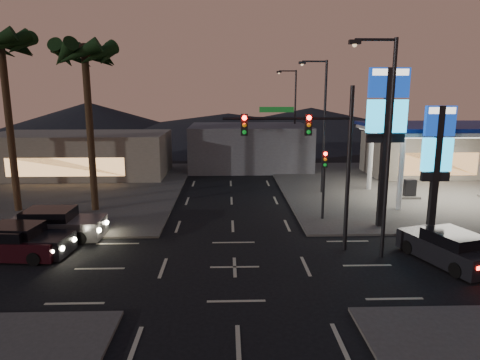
{
  "coord_description": "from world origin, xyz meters",
  "views": [
    {
      "loc": [
        -0.31,
        -17.97,
        7.67
      ],
      "look_at": [
        0.39,
        4.83,
        3.0
      ],
      "focal_mm": 32.0,
      "sensor_mm": 36.0,
      "label": 1
    }
  ],
  "objects_px": {
    "car_lane_a_mid": "(13,244)",
    "car_lane_b_front": "(55,225)",
    "traffic_signal_mast": "(313,145)",
    "gas_station": "(456,130)",
    "suv_station": "(448,248)",
    "pylon_sign_tall": "(387,116)",
    "pylon_sign_short": "(437,150)",
    "car_lane_a_front": "(21,241)"
  },
  "relations": [
    {
      "from": "car_lane_a_mid",
      "to": "car_lane_b_front",
      "type": "xyz_separation_m",
      "value": [
        0.95,
        2.63,
        0.09
      ]
    },
    {
      "from": "traffic_signal_mast",
      "to": "gas_station",
      "type": "bearing_deg",
      "value": 39.28
    },
    {
      "from": "car_lane_b_front",
      "to": "suv_station",
      "type": "bearing_deg",
      "value": -11.38
    },
    {
      "from": "car_lane_b_front",
      "to": "pylon_sign_tall",
      "type": "bearing_deg",
      "value": 4.53
    },
    {
      "from": "gas_station",
      "to": "car_lane_a_mid",
      "type": "xyz_separation_m",
      "value": [
        -26.42,
        -10.55,
        -4.41
      ]
    },
    {
      "from": "pylon_sign_tall",
      "to": "car_lane_a_mid",
      "type": "distance_m",
      "value": 20.18
    },
    {
      "from": "pylon_sign_short",
      "to": "car_lane_a_mid",
      "type": "distance_m",
      "value": 22.0
    },
    {
      "from": "pylon_sign_tall",
      "to": "car_lane_a_front",
      "type": "relative_size",
      "value": 1.88
    },
    {
      "from": "gas_station",
      "to": "suv_station",
      "type": "xyz_separation_m",
      "value": [
        -6.23,
        -11.8,
        -4.37
      ]
    },
    {
      "from": "gas_station",
      "to": "pylon_sign_short",
      "type": "bearing_deg",
      "value": -123.69
    },
    {
      "from": "traffic_signal_mast",
      "to": "car_lane_a_front",
      "type": "xyz_separation_m",
      "value": [
        -13.95,
        -0.23,
        -4.52
      ]
    },
    {
      "from": "car_lane_b_front",
      "to": "pylon_sign_short",
      "type": "bearing_deg",
      "value": 1.19
    },
    {
      "from": "traffic_signal_mast",
      "to": "suv_station",
      "type": "relative_size",
      "value": 1.62
    },
    {
      "from": "gas_station",
      "to": "traffic_signal_mast",
      "type": "bearing_deg",
      "value": -140.72
    },
    {
      "from": "car_lane_a_front",
      "to": "suv_station",
      "type": "height_order",
      "value": "suv_station"
    },
    {
      "from": "car_lane_a_front",
      "to": "suv_station",
      "type": "distance_m",
      "value": 20.02
    },
    {
      "from": "gas_station",
      "to": "suv_station",
      "type": "relative_size",
      "value": 2.46
    },
    {
      "from": "pylon_sign_tall",
      "to": "gas_station",
      "type": "bearing_deg",
      "value": 40.91
    },
    {
      "from": "pylon_sign_tall",
      "to": "car_lane_b_front",
      "type": "distance_m",
      "value": 18.89
    },
    {
      "from": "gas_station",
      "to": "traffic_signal_mast",
      "type": "distance_m",
      "value": 15.82
    },
    {
      "from": "traffic_signal_mast",
      "to": "car_lane_a_mid",
      "type": "distance_m",
      "value": 14.9
    },
    {
      "from": "car_lane_a_front",
      "to": "traffic_signal_mast",
      "type": "bearing_deg",
      "value": 0.96
    },
    {
      "from": "car_lane_a_mid",
      "to": "suv_station",
      "type": "distance_m",
      "value": 20.23
    },
    {
      "from": "car_lane_a_front",
      "to": "car_lane_a_mid",
      "type": "xyz_separation_m",
      "value": [
        -0.23,
        -0.31,
        -0.03
      ]
    },
    {
      "from": "gas_station",
      "to": "pylon_sign_tall",
      "type": "height_order",
      "value": "pylon_sign_tall"
    },
    {
      "from": "car_lane_a_mid",
      "to": "gas_station",
      "type": "bearing_deg",
      "value": 21.77
    },
    {
      "from": "car_lane_a_mid",
      "to": "suv_station",
      "type": "bearing_deg",
      "value": -3.52
    },
    {
      "from": "gas_station",
      "to": "car_lane_a_mid",
      "type": "bearing_deg",
      "value": -158.23
    },
    {
      "from": "car_lane_a_front",
      "to": "gas_station",
      "type": "bearing_deg",
      "value": 21.36
    },
    {
      "from": "traffic_signal_mast",
      "to": "car_lane_b_front",
      "type": "bearing_deg",
      "value": 171.04
    },
    {
      "from": "pylon_sign_short",
      "to": "suv_station",
      "type": "distance_m",
      "value": 5.96
    },
    {
      "from": "car_lane_a_front",
      "to": "car_lane_a_mid",
      "type": "relative_size",
      "value": 1.05
    },
    {
      "from": "pylon_sign_short",
      "to": "car_lane_b_front",
      "type": "relative_size",
      "value": 1.38
    },
    {
      "from": "gas_station",
      "to": "traffic_signal_mast",
      "type": "relative_size",
      "value": 1.53
    },
    {
      "from": "pylon_sign_tall",
      "to": "car_lane_a_front",
      "type": "xyz_separation_m",
      "value": [
        -18.69,
        -3.75,
        -5.69
      ]
    },
    {
      "from": "pylon_sign_short",
      "to": "car_lane_a_front",
      "type": "height_order",
      "value": "pylon_sign_short"
    },
    {
      "from": "pylon_sign_tall",
      "to": "pylon_sign_short",
      "type": "bearing_deg",
      "value": -21.8
    },
    {
      "from": "car_lane_a_front",
      "to": "suv_station",
      "type": "relative_size",
      "value": 0.97
    },
    {
      "from": "traffic_signal_mast",
      "to": "car_lane_a_front",
      "type": "relative_size",
      "value": 1.67
    },
    {
      "from": "suv_station",
      "to": "pylon_sign_short",
      "type": "bearing_deg",
      "value": 73.97
    },
    {
      "from": "traffic_signal_mast",
      "to": "suv_station",
      "type": "distance_m",
      "value": 7.72
    },
    {
      "from": "gas_station",
      "to": "suv_station",
      "type": "bearing_deg",
      "value": -117.86
    }
  ]
}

